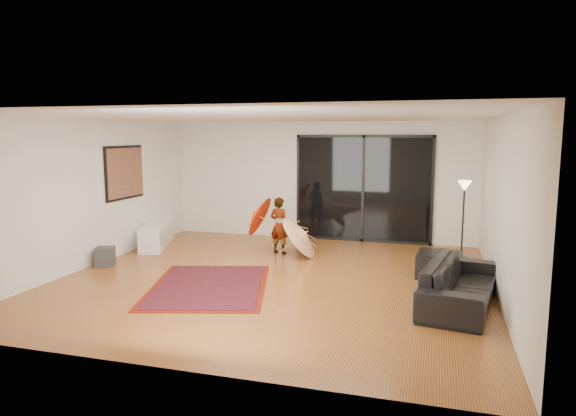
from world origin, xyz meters
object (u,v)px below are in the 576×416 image
at_px(media_console, 157,234).
at_px(ottoman, 440,265).
at_px(sofa, 460,283).
at_px(child, 279,225).

bearing_deg(media_console, ottoman, -27.55).
xyz_separation_m(sofa, ottoman, (-0.27, 1.45, -0.11)).
xyz_separation_m(ottoman, child, (-3.14, 0.90, 0.37)).
bearing_deg(child, media_console, 15.48).
xyz_separation_m(media_console, ottoman, (5.93, -0.89, -0.04)).
height_order(sofa, child, child).
bearing_deg(child, ottoman, 179.29).
height_order(ottoman, child, child).
relative_size(media_console, child, 1.55).
bearing_deg(media_console, child, -18.82).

